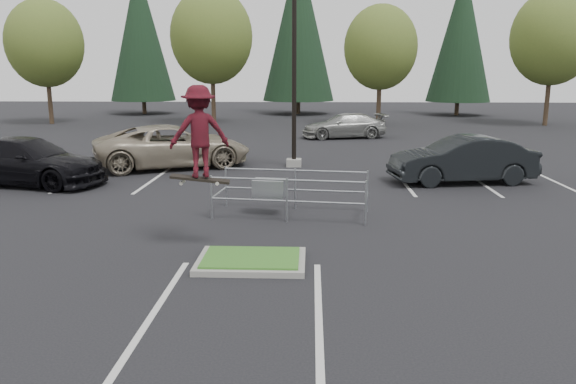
{
  "coord_description": "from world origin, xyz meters",
  "views": [
    {
      "loc": [
        1.2,
        -10.87,
        3.89
      ],
      "look_at": [
        0.69,
        1.5,
        1.19
      ],
      "focal_mm": 35.0,
      "sensor_mm": 36.0,
      "label": 1
    }
  ],
  "objects_px": {
    "car_l_tan": "(170,146)",
    "car_r_charc": "(462,160)",
    "decid_b": "(212,39)",
    "decid_c": "(380,50)",
    "car_l_black": "(25,161)",
    "conif_b": "(299,24)",
    "conif_a": "(140,33)",
    "skateboarder": "(199,132)",
    "cart_corral": "(274,188)",
    "light_pole": "(294,53)",
    "decid_d": "(553,40)",
    "decid_a": "(45,46)",
    "conif_c": "(461,35)",
    "car_far_silver": "(345,126)"
  },
  "relations": [
    {
      "from": "car_l_tan",
      "to": "car_r_charc",
      "type": "height_order",
      "value": "car_l_tan"
    },
    {
      "from": "decid_b",
      "to": "decid_c",
      "type": "distance_m",
      "value": 12.05
    },
    {
      "from": "car_l_black",
      "to": "conif_b",
      "type": "bearing_deg",
      "value": -2.55
    },
    {
      "from": "decid_b",
      "to": "conif_a",
      "type": "relative_size",
      "value": 0.74
    },
    {
      "from": "skateboarder",
      "to": "car_r_charc",
      "type": "bearing_deg",
      "value": -152.91
    },
    {
      "from": "decid_c",
      "to": "cart_corral",
      "type": "height_order",
      "value": "decid_c"
    },
    {
      "from": "decid_c",
      "to": "car_l_black",
      "type": "xyz_separation_m",
      "value": [
        -14.67,
        -21.98,
        -4.44
      ]
    },
    {
      "from": "light_pole",
      "to": "decid_b",
      "type": "bearing_deg",
      "value": 109.35
    },
    {
      "from": "decid_d",
      "to": "conif_a",
      "type": "distance_m",
      "value": 33.44
    },
    {
      "from": "decid_c",
      "to": "cart_corral",
      "type": "relative_size",
      "value": 1.96
    },
    {
      "from": "light_pole",
      "to": "car_l_black",
      "type": "distance_m",
      "value": 10.75
    },
    {
      "from": "light_pole",
      "to": "decid_b",
      "type": "xyz_separation_m",
      "value": [
        -6.51,
        18.53,
        1.48
      ]
    },
    {
      "from": "car_r_charc",
      "to": "conif_b",
      "type": "bearing_deg",
      "value": -177.41
    },
    {
      "from": "cart_corral",
      "to": "decid_b",
      "type": "bearing_deg",
      "value": 110.3
    },
    {
      "from": "light_pole",
      "to": "car_r_charc",
      "type": "xyz_separation_m",
      "value": [
        6.0,
        -3.21,
        -3.74
      ]
    },
    {
      "from": "light_pole",
      "to": "decid_d",
      "type": "distance_m",
      "value": 25.37
    },
    {
      "from": "decid_a",
      "to": "conif_a",
      "type": "bearing_deg",
      "value": 68.09
    },
    {
      "from": "decid_d",
      "to": "car_r_charc",
      "type": "height_order",
      "value": "decid_d"
    },
    {
      "from": "conif_b",
      "to": "car_l_tan",
      "type": "distance_m",
      "value": 30.17
    },
    {
      "from": "decid_b",
      "to": "decid_c",
      "type": "xyz_separation_m",
      "value": [
        12.0,
        -0.7,
        -0.79
      ]
    },
    {
      "from": "light_pole",
      "to": "decid_c",
      "type": "relative_size",
      "value": 1.21
    },
    {
      "from": "decid_d",
      "to": "car_r_charc",
      "type": "distance_m",
      "value": 24.94
    },
    {
      "from": "conif_a",
      "to": "car_r_charc",
      "type": "relative_size",
      "value": 2.61
    },
    {
      "from": "light_pole",
      "to": "conif_c",
      "type": "bearing_deg",
      "value": 63.85
    },
    {
      "from": "skateboarder",
      "to": "conif_c",
      "type": "bearing_deg",
      "value": -129.8
    },
    {
      "from": "light_pole",
      "to": "cart_corral",
      "type": "distance_m",
      "value": 8.82
    },
    {
      "from": "car_l_tan",
      "to": "car_far_silver",
      "type": "bearing_deg",
      "value": -59.04
    },
    {
      "from": "conif_a",
      "to": "car_l_tan",
      "type": "height_order",
      "value": "conif_a"
    },
    {
      "from": "car_l_black",
      "to": "car_far_silver",
      "type": "xyz_separation_m",
      "value": [
        11.86,
        14.14,
        -0.1
      ]
    },
    {
      "from": "decid_b",
      "to": "cart_corral",
      "type": "distance_m",
      "value": 27.71
    },
    {
      "from": "decid_c",
      "to": "conif_c",
      "type": "distance_m",
      "value": 12.65
    },
    {
      "from": "conif_b",
      "to": "cart_corral",
      "type": "bearing_deg",
      "value": -89.67
    },
    {
      "from": "light_pole",
      "to": "conif_a",
      "type": "height_order",
      "value": "conif_a"
    },
    {
      "from": "decid_a",
      "to": "decid_b",
      "type": "distance_m",
      "value": 12.02
    },
    {
      "from": "conif_c",
      "to": "car_l_tan",
      "type": "distance_m",
      "value": 34.09
    },
    {
      "from": "conif_a",
      "to": "skateboarder",
      "type": "xyz_separation_m",
      "value": [
        12.8,
        -39.0,
        -4.51
      ]
    },
    {
      "from": "light_pole",
      "to": "decid_a",
      "type": "distance_m",
      "value": 25.86
    },
    {
      "from": "decid_d",
      "to": "conif_a",
      "type": "bearing_deg",
      "value": 163.19
    },
    {
      "from": "conif_b",
      "to": "skateboarder",
      "type": "relative_size",
      "value": 6.83
    },
    {
      "from": "decid_d",
      "to": "cart_corral",
      "type": "xyz_separation_m",
      "value": [
        -17.78,
        -26.28,
        -5.18
      ]
    },
    {
      "from": "conif_b",
      "to": "car_r_charc",
      "type": "bearing_deg",
      "value": -78.41
    },
    {
      "from": "decid_a",
      "to": "decid_d",
      "type": "height_order",
      "value": "decid_d"
    },
    {
      "from": "conif_c",
      "to": "cart_corral",
      "type": "relative_size",
      "value": 2.93
    },
    {
      "from": "decid_d",
      "to": "conif_b",
      "type": "xyz_separation_m",
      "value": [
        -17.99,
        10.17,
        1.94
      ]
    },
    {
      "from": "decid_a",
      "to": "car_far_silver",
      "type": "bearing_deg",
      "value": -20.76
    },
    {
      "from": "car_l_tan",
      "to": "decid_b",
      "type": "bearing_deg",
      "value": -18.33
    },
    {
      "from": "decid_b",
      "to": "car_l_tan",
      "type": "distance_m",
      "value": 19.78
    },
    {
      "from": "decid_c",
      "to": "conif_c",
      "type": "relative_size",
      "value": 0.67
    },
    {
      "from": "light_pole",
      "to": "skateboarder",
      "type": "relative_size",
      "value": 4.77
    },
    {
      "from": "decid_d",
      "to": "car_far_silver",
      "type": "relative_size",
      "value": 1.92
    }
  ]
}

